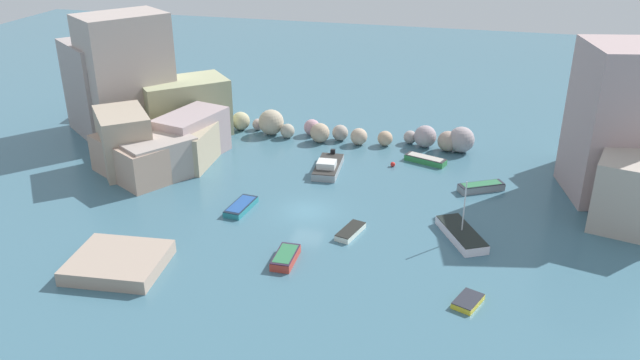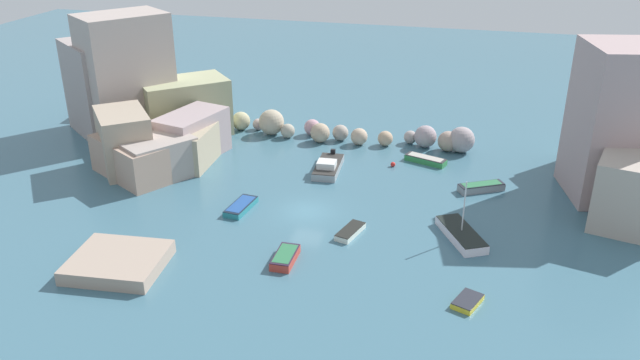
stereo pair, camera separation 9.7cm
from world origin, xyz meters
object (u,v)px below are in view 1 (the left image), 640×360
(moored_boat_3, at_px, (481,187))
(moored_boat_6, at_px, (241,206))
(moored_boat_0, at_px, (328,167))
(stone_dock, at_px, (118,262))
(channel_buoy, at_px, (393,164))
(moored_boat_4, at_px, (461,234))
(moored_boat_5, at_px, (468,301))
(moored_boat_7, at_px, (169,170))
(moored_boat_2, at_px, (425,160))
(moored_boat_8, at_px, (285,257))
(moored_boat_1, at_px, (350,231))

(moored_boat_3, xyz_separation_m, moored_boat_6, (-19.16, -8.75, -0.08))
(moored_boat_0, bearing_deg, stone_dock, -30.21)
(moored_boat_0, bearing_deg, moored_boat_3, 83.22)
(channel_buoy, xyz_separation_m, moored_boat_4, (7.13, -12.48, 0.14))
(moored_boat_5, height_order, moored_boat_6, moored_boat_6)
(moored_boat_5, xyz_separation_m, moored_boat_7, (-28.18, 14.28, 0.03))
(stone_dock, height_order, moored_boat_2, stone_dock)
(channel_buoy, relative_size, moored_boat_8, 0.15)
(moored_boat_0, bearing_deg, channel_buoy, 110.91)
(channel_buoy, relative_size, moored_boat_4, 0.08)
(moored_boat_6, bearing_deg, channel_buoy, 144.19)
(moored_boat_4, xyz_separation_m, moored_boat_7, (-27.28, 5.78, -0.14))
(moored_boat_2, bearing_deg, moored_boat_6, 65.02)
(stone_dock, xyz_separation_m, moored_boat_2, (18.77, 24.57, -0.18))
(moored_boat_6, xyz_separation_m, moored_boat_8, (6.00, -6.84, 0.06))
(moored_boat_5, relative_size, moored_boat_7, 1.00)
(stone_dock, height_order, moored_boat_3, stone_dock)
(channel_buoy, xyz_separation_m, moored_boat_8, (-4.82, -19.00, 0.12))
(moored_boat_1, relative_size, moored_boat_2, 0.78)
(moored_boat_4, bearing_deg, moored_boat_6, 60.59)
(moored_boat_1, distance_m, moored_boat_7, 20.32)
(moored_boat_3, height_order, moored_boat_6, moored_boat_3)
(moored_boat_0, xyz_separation_m, moored_boat_1, (4.59, -11.32, -0.22))
(moored_boat_0, height_order, moored_boat_8, moored_boat_0)
(moored_boat_0, relative_size, moored_boat_2, 1.31)
(channel_buoy, relative_size, moored_boat_5, 0.18)
(moored_boat_2, distance_m, moored_boat_8, 22.14)
(moored_boat_5, height_order, moored_boat_8, moored_boat_8)
(moored_boat_4, relative_size, moored_boat_6, 1.48)
(moored_boat_4, height_order, moored_boat_5, moored_boat_4)
(moored_boat_1, xyz_separation_m, moored_boat_2, (4.08, 15.70, 0.08))
(channel_buoy, relative_size, moored_boat_7, 0.18)
(moored_boat_2, height_order, moored_boat_8, moored_boat_8)
(moored_boat_0, relative_size, moored_boat_5, 2.14)
(stone_dock, xyz_separation_m, moored_boat_8, (11.03, 3.82, -0.16))
(moored_boat_2, height_order, moored_boat_7, moored_boat_2)
(moored_boat_1, bearing_deg, moored_boat_0, 37.62)
(moored_boat_0, xyz_separation_m, moored_boat_8, (0.93, -16.37, -0.12))
(moored_boat_0, bearing_deg, moored_boat_8, -0.38)
(moored_boat_1, height_order, moored_boat_3, moored_boat_3)
(moored_boat_6, bearing_deg, moored_boat_1, 85.34)
(moored_boat_2, height_order, moored_boat_4, moored_boat_4)
(moored_boat_1, xyz_separation_m, moored_boat_4, (8.29, 1.48, 0.14))
(moored_boat_7, bearing_deg, moored_boat_6, -28.67)
(moored_boat_4, relative_size, moored_boat_8, 1.81)
(moored_boat_7, bearing_deg, stone_dock, -73.40)
(channel_buoy, bearing_deg, stone_dock, -124.79)
(moored_boat_0, bearing_deg, moored_boat_7, -77.86)
(channel_buoy, height_order, moored_boat_2, moored_boat_2)
(stone_dock, relative_size, channel_buoy, 13.56)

